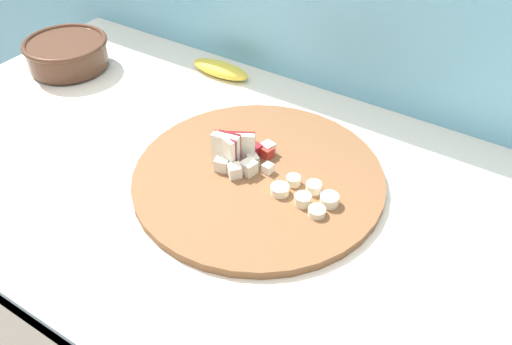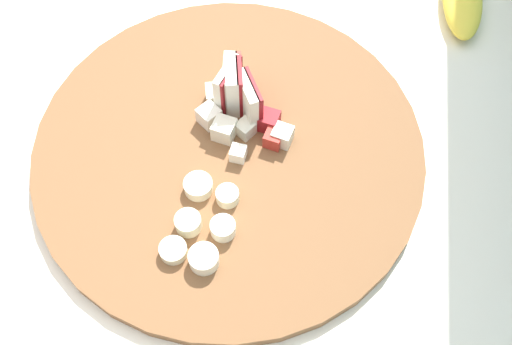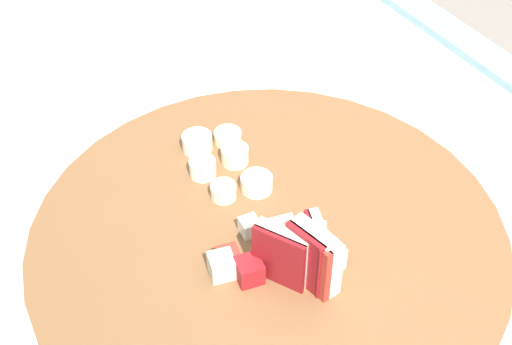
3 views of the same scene
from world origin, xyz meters
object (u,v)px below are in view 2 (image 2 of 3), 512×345
object	(u,v)px
apple_dice_pile	(242,123)
banana_slice_rows	(202,224)
cutting_board	(229,151)
apple_wedge_fan	(236,89)

from	to	relation	value
apple_dice_pile	banana_slice_rows	size ratio (longest dim) A/B	1.02
cutting_board	banana_slice_rows	bearing A→B (deg)	-6.02
apple_dice_pile	banana_slice_rows	xyz separation A→B (m)	(0.11, -0.02, -0.00)
cutting_board	banana_slice_rows	xyz separation A→B (m)	(0.09, -0.01, 0.01)
banana_slice_rows	cutting_board	bearing A→B (deg)	173.98
apple_wedge_fan	apple_dice_pile	bearing A→B (deg)	18.23
cutting_board	banana_slice_rows	distance (m)	0.09
cutting_board	apple_wedge_fan	size ratio (longest dim) A/B	6.47
apple_wedge_fan	cutting_board	bearing A→B (deg)	-0.32
cutting_board	banana_slice_rows	size ratio (longest dim) A/B	3.93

